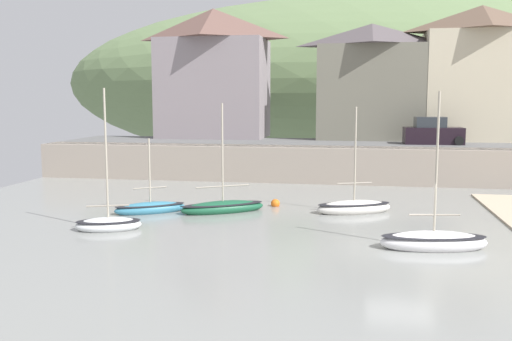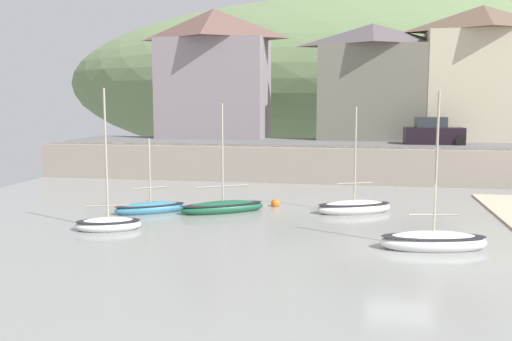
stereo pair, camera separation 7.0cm
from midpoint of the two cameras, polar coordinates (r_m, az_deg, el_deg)
The scene contains 12 objects.
quay_seawall at distance 39.25m, azimuth 12.57°, elevation 0.79°, with size 48.00×9.40×2.40m.
hillside_backdrop at distance 76.70m, azimuth 10.96°, elevation 8.60°, with size 80.00×44.00×21.73m.
waterfront_building_left at distance 48.18m, azimuth -4.17°, elevation 9.78°, with size 9.02×6.12×10.61m.
waterfront_building_centre at distance 46.70m, azimuth 11.57°, elevation 8.80°, with size 8.61×5.31×9.11m.
waterfront_building_right at distance 47.64m, azimuth 21.66°, elevation 9.13°, with size 8.56×5.36×10.31m.
sailboat_nearest_shore at distance 25.56m, azimuth -14.55°, elevation -5.18°, with size 3.12×2.25×6.26m.
sailboat_tall_mast at distance 28.53m, azimuth -3.28°, elevation -3.68°, with size 4.35×3.30×5.60m.
rowboat_small_beached at distance 28.82m, azimuth -10.49°, elevation -3.72°, with size 3.60×2.82×3.87m.
motorboat_with_cabin at distance 22.66m, azimuth 17.47°, elevation -6.80°, with size 4.22×2.02×6.12m.
dinghy_open_wooden at distance 28.75m, azimuth 9.90°, elevation -3.65°, with size 4.08×2.72×5.44m.
parked_car_near_slipway at distance 42.59m, azimuth 17.42°, elevation 3.63°, with size 4.18×1.90×1.95m.
mooring_buoy at distance 30.02m, azimuth 2.03°, elevation -3.34°, with size 0.48×0.48×0.48m.
Camera 2 is at (-1.73, -21.46, 5.68)m, focal length 39.80 mm.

